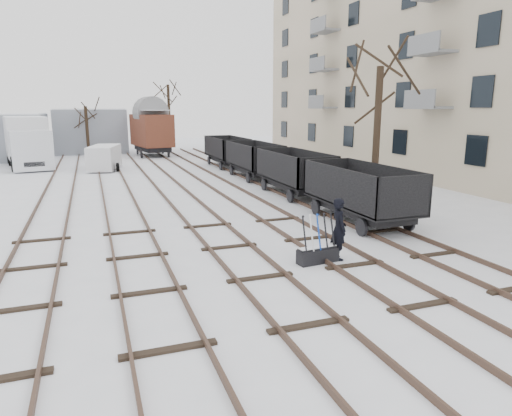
% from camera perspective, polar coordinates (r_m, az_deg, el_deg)
% --- Properties ---
extents(ground, '(120.00, 120.00, 0.00)m').
position_cam_1_polar(ground, '(12.72, 0.53, -8.80)').
color(ground, white).
rests_on(ground, ground).
extents(tracks, '(13.90, 52.00, 0.16)m').
position_cam_1_polar(tracks, '(25.54, -10.21, 2.02)').
color(tracks, black).
rests_on(tracks, ground).
extents(apartment_block, '(10.12, 45.00, 16.10)m').
position_cam_1_polar(apartment_block, '(34.97, 25.00, 16.98)').
color(apartment_block, beige).
rests_on(apartment_block, ground).
extents(shed_right, '(7.00, 6.00, 4.50)m').
position_cam_1_polar(shed_right, '(51.17, -19.93, 9.08)').
color(shed_right, gray).
rests_on(shed_right, ground).
extents(ground_frame, '(1.34, 0.57, 1.49)m').
position_cam_1_polar(ground_frame, '(13.99, 7.73, -5.68)').
color(ground_frame, black).
rests_on(ground_frame, ground).
extents(worker, '(0.55, 0.76, 1.94)m').
position_cam_1_polar(worker, '(14.24, 10.31, -2.58)').
color(worker, black).
rests_on(worker, ground).
extents(freight_wagon_a, '(2.27, 5.68, 2.32)m').
position_cam_1_polar(freight_wagon_a, '(19.02, 12.82, 0.85)').
color(freight_wagon_a, black).
rests_on(freight_wagon_a, ground).
extents(freight_wagon_b, '(2.27, 5.68, 2.32)m').
position_cam_1_polar(freight_wagon_b, '(24.56, 4.79, 3.69)').
color(freight_wagon_b, black).
rests_on(freight_wagon_b, ground).
extents(freight_wagon_c, '(2.27, 5.68, 2.32)m').
position_cam_1_polar(freight_wagon_c, '(30.44, -0.24, 5.43)').
color(freight_wagon_c, black).
rests_on(freight_wagon_c, ground).
extents(freight_wagon_d, '(2.27, 5.68, 2.32)m').
position_cam_1_polar(freight_wagon_d, '(36.49, -3.63, 6.57)').
color(freight_wagon_d, black).
rests_on(freight_wagon_d, ground).
extents(box_van_wagon, '(3.90, 6.15, 4.39)m').
position_cam_1_polar(box_van_wagon, '(45.74, -12.94, 9.57)').
color(box_van_wagon, black).
rests_on(box_van_wagon, ground).
extents(lorry, '(3.91, 8.96, 3.92)m').
position_cam_1_polar(lorry, '(40.56, -26.71, 7.48)').
color(lorry, black).
rests_on(lorry, ground).
extents(panel_van, '(2.73, 4.45, 1.83)m').
position_cam_1_polar(panel_van, '(36.27, -18.43, 6.03)').
color(panel_van, silver).
rests_on(panel_van, ground).
extents(tree_near, '(0.30, 0.30, 6.27)m').
position_cam_1_polar(tree_near, '(20.13, 14.79, 7.83)').
color(tree_near, black).
rests_on(tree_near, ground).
extents(tree_far_left, '(0.30, 0.30, 4.73)m').
position_cam_1_polar(tree_far_left, '(47.31, -20.35, 8.97)').
color(tree_far_left, black).
rests_on(tree_far_left, ground).
extents(tree_far_right, '(0.30, 0.30, 7.00)m').
position_cam_1_polar(tree_far_right, '(51.12, -10.79, 11.00)').
color(tree_far_right, black).
rests_on(tree_far_right, ground).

